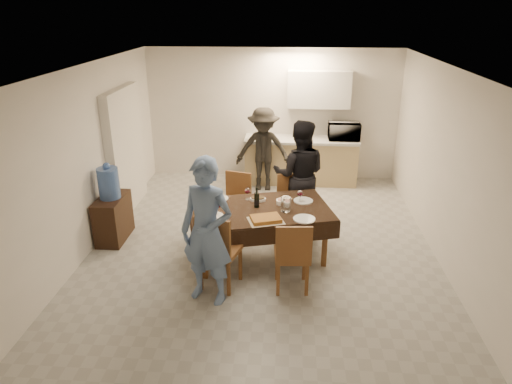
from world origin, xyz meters
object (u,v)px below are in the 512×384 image
(water_jug, at_px, (109,183))
(microwave, at_px, (344,131))
(person_far, at_px, (299,175))
(savoury_tart, at_px, (266,219))
(person_near, at_px, (207,232))
(console, at_px, (113,218))
(person_kitchen, at_px, (263,150))
(dining_table, at_px, (260,211))
(wine_bottle, at_px, (257,197))
(water_pitcher, at_px, (286,204))

(water_jug, distance_m, microwave, 4.56)
(person_far, bearing_deg, savoury_tart, 75.30)
(person_near, distance_m, person_far, 2.37)
(console, xyz_separation_m, person_far, (2.81, 0.68, 0.53))
(person_near, bearing_deg, person_far, 81.19)
(water_jug, distance_m, person_near, 2.22)
(person_far, bearing_deg, person_kitchen, -63.91)
(water_jug, height_order, person_kitchen, person_kitchen)
(savoury_tart, xyz_separation_m, person_kitchen, (-0.21, 2.96, 0.03))
(microwave, relative_size, person_far, 0.34)
(person_kitchen, bearing_deg, person_near, -96.93)
(dining_table, height_order, water_jug, water_jug)
(console, relative_size, savoury_tart, 1.67)
(wine_bottle, xyz_separation_m, person_near, (-0.50, -1.10, 0.01))
(water_jug, relative_size, person_near, 0.26)
(person_far, height_order, person_kitchen, person_far)
(microwave, bearing_deg, wine_bottle, 63.47)
(wine_bottle, bearing_deg, person_near, -114.44)
(water_pitcher, height_order, savoury_tart, water_pitcher)
(microwave, bearing_deg, dining_table, 64.61)
(water_jug, xyz_separation_m, microwave, (3.70, 2.66, 0.16))
(water_pitcher, height_order, person_kitchen, person_kitchen)
(dining_table, bearing_deg, wine_bottle, 120.14)
(water_pitcher, distance_m, savoury_tart, 0.42)
(water_jug, bearing_deg, microwave, 35.73)
(console, height_order, water_pitcher, water_pitcher)
(microwave, relative_size, person_near, 0.33)
(microwave, xyz_separation_m, person_far, (-0.89, -1.98, -0.20))
(wine_bottle, height_order, savoury_tart, wine_bottle)
(person_near, xyz_separation_m, person_far, (1.10, 2.10, -0.03))
(savoury_tart, xyz_separation_m, person_far, (0.45, 1.43, 0.10))
(dining_table, bearing_deg, water_jug, 155.94)
(person_near, bearing_deg, wine_bottle, 84.40)
(water_jug, xyz_separation_m, wine_bottle, (2.21, -0.32, -0.02))
(water_pitcher, height_order, microwave, microwave)
(savoury_tart, bearing_deg, water_jug, 162.46)
(person_near, bearing_deg, dining_table, 81.19)
(wine_bottle, distance_m, microwave, 3.33)
(person_near, height_order, person_far, person_near)
(wine_bottle, bearing_deg, console, 171.86)
(dining_table, height_order, wine_bottle, wine_bottle)
(console, relative_size, microwave, 1.23)
(wine_bottle, distance_m, person_near, 1.21)
(wine_bottle, relative_size, microwave, 0.50)
(microwave, bearing_deg, person_far, 65.85)
(dining_table, distance_m, microwave, 3.37)
(dining_table, xyz_separation_m, person_near, (-0.55, -1.05, 0.19))
(dining_table, relative_size, person_near, 1.18)
(water_jug, relative_size, person_kitchen, 0.29)
(wine_bottle, relative_size, person_kitchen, 0.18)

